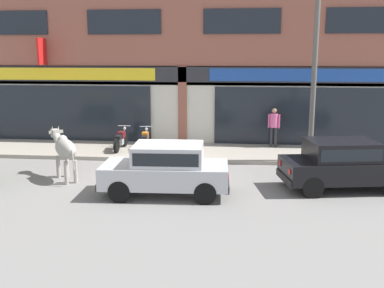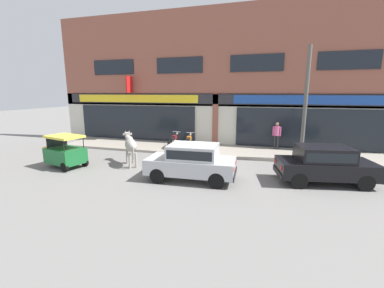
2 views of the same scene
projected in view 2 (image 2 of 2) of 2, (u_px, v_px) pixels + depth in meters
The scene contains 11 objects.
ground_plane at pixel (192, 168), 12.02m from camera, with size 90.00×90.00×0.00m, color slate.
sidewalk at pixel (210, 150), 15.56m from camera, with size 19.00×3.14×0.14m, color gray.
shop_building at pixel (217, 82), 16.47m from camera, with size 23.00×1.40×8.67m.
cow at pixel (130, 145), 12.29m from camera, with size 1.52×1.81×1.61m.
car_0 at pixel (324, 163), 9.88m from camera, with size 3.80×2.21×1.46m.
car_1 at pixel (192, 160), 10.25m from camera, with size 3.67×1.76×1.46m.
auto_rickshaw at pixel (64, 153), 12.09m from camera, with size 2.14×1.55×1.52m.
motorcycle_0 at pixel (174, 141), 15.94m from camera, with size 0.52×1.81×0.88m.
motorcycle_1 at pixel (189, 142), 15.61m from camera, with size 0.52×1.81×0.88m.
pedestrian at pixel (277, 133), 15.21m from camera, with size 0.48×0.32×1.60m.
utility_pole at pixel (305, 104), 12.43m from camera, with size 0.18×0.18×5.53m, color #595651.
Camera 2 is at (3.24, -11.10, 3.49)m, focal length 24.00 mm.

